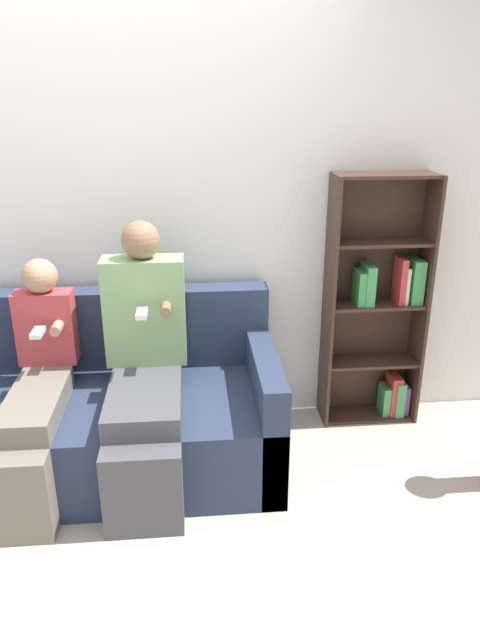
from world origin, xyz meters
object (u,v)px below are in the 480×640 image
couch (88,415)px  child_seated (37,385)px  bookshelf (378,311)px  adult_seated (144,358)px

couch → child_seated: (-0.19, -0.14, 0.25)m
couch → bookshelf: size_ratio=1.34×
adult_seated → child_seated: 0.52m
adult_seated → bookshelf: 1.37m
child_seated → bookshelf: (1.81, 0.49, 0.14)m
couch → bookshelf: bookshelf is taller
couch → adult_seated: bearing=-15.8°
child_seated → adult_seated: bearing=5.7°
couch → bookshelf: 1.69m
adult_seated → child_seated: size_ratio=1.17×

